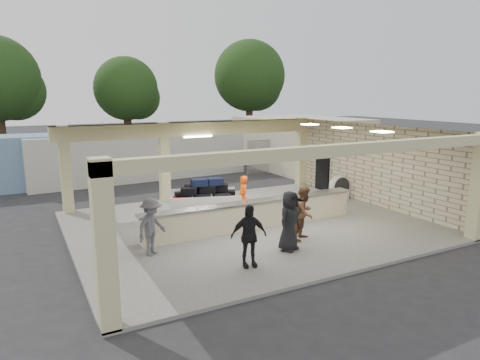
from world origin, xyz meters
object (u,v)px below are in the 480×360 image
passenger_c (152,227)px  passenger_a (304,213)px  passenger_d (289,221)px  car_dark (241,149)px  passenger_b (249,236)px  car_white_b (325,148)px  car_white_a (265,153)px  drum_fan (339,186)px  baggage_counter (254,214)px  luggage_cart (204,197)px  baggage_handler (243,198)px  container_white (142,156)px

passenger_c → passenger_a: bearing=-46.0°
passenger_d → car_dark: passenger_d is taller
car_dark → passenger_b: bearing=-168.3°
passenger_c → car_white_b: size_ratio=0.37×
car_white_a → car_white_b: car_white_b is taller
drum_fan → car_white_a: car_white_a is taller
drum_fan → car_white_b: 13.79m
baggage_counter → passenger_c: (-3.89, -0.83, 0.36)m
baggage_counter → car_white_b: bearing=43.6°
luggage_cart → baggage_counter: bearing=-46.6°
passenger_c → passenger_d: passenger_d is taller
baggage_handler → car_white_b: (13.49, 11.86, -0.19)m
luggage_cart → car_dark: (8.80, 13.58, -0.25)m
baggage_handler → passenger_d: bearing=7.3°
passenger_d → car_white_b: passenger_d is taller
passenger_b → container_white: container_white is taller
car_white_b → car_dark: (-5.88, 2.60, -0.08)m
passenger_d → container_white: 13.63m
luggage_cart → passenger_c: passenger_c is taller
passenger_b → car_white_a: (9.99, 15.62, -0.29)m
passenger_d → car_dark: 19.66m
luggage_cart → passenger_c: size_ratio=1.72×
drum_fan → passenger_a: size_ratio=0.60×
car_white_b → passenger_c: bearing=120.0°
passenger_b → car_white_b: (15.49, 15.92, -0.23)m
passenger_c → car_dark: passenger_c is taller
passenger_c → container_white: bearing=41.3°
car_white_b → luggage_cart: bearing=118.5°
drum_fan → passenger_a: passenger_a is taller
container_white → car_white_a: bearing=6.1°
baggage_handler → car_dark: size_ratio=0.42×
passenger_c → container_white: (2.99, 12.07, 0.36)m
passenger_d → car_white_b: size_ratio=0.39×
passenger_c → drum_fan: bearing=-18.4°
luggage_cart → car_dark: luggage_cart is taller
car_white_b → car_dark: size_ratio=1.18×
passenger_c → car_white_a: 18.15m
baggage_counter → car_white_b: (13.67, 13.03, 0.15)m
passenger_b → car_dark: 20.86m
baggage_counter → container_white: 11.30m
car_white_b → container_white: size_ratio=0.38×
luggage_cart → car_white_a: luggage_cart is taller
passenger_b → car_white_a: passenger_b is taller
passenger_c → car_dark: bearing=19.9°
baggage_handler → car_dark: bearing=164.8°
car_dark → luggage_cart: bearing=-173.8°
luggage_cart → passenger_b: bearing=-82.1°
passenger_a → container_white: size_ratio=0.15×
car_white_a → passenger_b: bearing=172.2°
car_dark → container_white: container_white is taller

